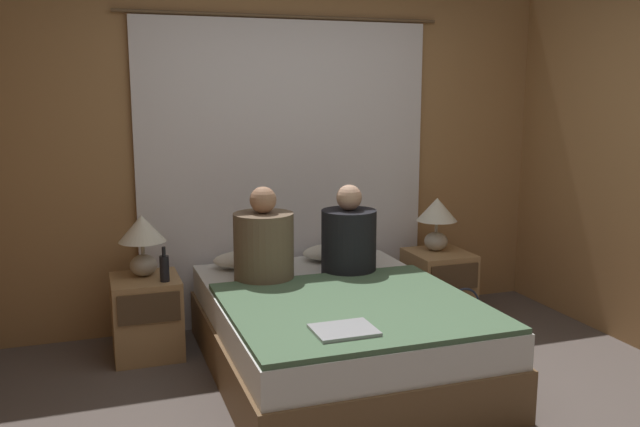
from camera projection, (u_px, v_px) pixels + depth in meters
name	position (u px, v px, depth m)	size (l,w,h in m)	color
wall_back	(284.00, 154.00, 5.01)	(4.24, 0.06, 2.50)	#A37547
curtain_panel	(287.00, 173.00, 4.98)	(2.36, 0.02, 2.25)	white
bed	(336.00, 334.00, 4.17)	(1.48, 1.99, 0.50)	brown
nightstand_left	(147.00, 316.00, 4.43)	(0.43, 0.47, 0.52)	#A87F51
nightstand_right	(438.00, 285.00, 5.13)	(0.43, 0.47, 0.52)	#A87F51
lamp_left	(142.00, 236.00, 4.39)	(0.31, 0.31, 0.40)	#B2A899
lamp_right	(437.00, 216.00, 5.08)	(0.31, 0.31, 0.40)	#B2A899
pillow_left	(253.00, 259.00, 4.75)	(0.56, 0.31, 0.12)	silver
pillow_right	(340.00, 251.00, 4.96)	(0.56, 0.31, 0.12)	silver
blanket_on_bed	(354.00, 306.00, 3.85)	(1.42, 1.34, 0.03)	#4C6B4C
person_left_in_bed	(264.00, 244.00, 4.36)	(0.39, 0.39, 0.62)	brown
person_right_in_bed	(349.00, 239.00, 4.55)	(0.37, 0.37, 0.61)	black
beer_bottle_on_left_stand	(164.00, 268.00, 4.29)	(0.06, 0.06, 0.23)	black
laptop_on_bed	(344.00, 330.00, 3.40)	(0.31, 0.25, 0.02)	#9EA0A5
handbag_on_floor	(463.00, 322.00, 4.78)	(0.34, 0.14, 0.36)	#333D56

